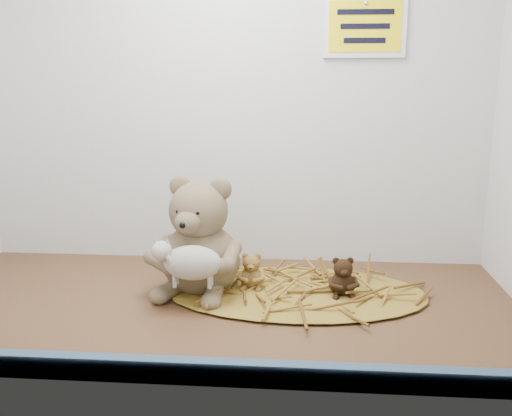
# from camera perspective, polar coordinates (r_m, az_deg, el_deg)

# --- Properties ---
(alcove_shell) EXTENTS (1.20, 0.60, 0.90)m
(alcove_shell) POSITION_cam_1_polar(r_m,az_deg,el_deg) (1.15, -3.78, 13.38)
(alcove_shell) COLOR #432917
(alcove_shell) RESTS_ON ground
(front_rail) EXTENTS (1.19, 0.02, 0.04)m
(front_rail) POSITION_cam_1_polar(r_m,az_deg,el_deg) (0.88, -7.03, -15.82)
(front_rail) COLOR #384C6B
(front_rail) RESTS_ON shelf_floor
(straw_bed) EXTENTS (0.54, 0.32, 0.01)m
(straw_bed) POSITION_cam_1_polar(r_m,az_deg,el_deg) (1.20, 4.03, -8.38)
(straw_bed) COLOR brown
(straw_bed) RESTS_ON shelf_floor
(main_teddy) EXTENTS (0.24, 0.25, 0.25)m
(main_teddy) POSITION_cam_1_polar(r_m,az_deg,el_deg) (1.18, -5.60, -2.76)
(main_teddy) COLOR olive
(main_teddy) RESTS_ON shelf_floor
(toy_lamb) EXTENTS (0.15, 0.09, 0.10)m
(toy_lamb) POSITION_cam_1_polar(r_m,az_deg,el_deg) (1.11, -6.37, -5.47)
(toy_lamb) COLOR #BBB4A8
(toy_lamb) RESTS_ON main_teddy
(mini_teddy_tan) EXTENTS (0.06, 0.06, 0.07)m
(mini_teddy_tan) POSITION_cam_1_polar(r_m,az_deg,el_deg) (1.20, -0.44, -6.15)
(mini_teddy_tan) COLOR olive
(mini_teddy_tan) RESTS_ON straw_bed
(mini_teddy_brown) EXTENTS (0.07, 0.07, 0.08)m
(mini_teddy_brown) POSITION_cam_1_polar(r_m,az_deg,el_deg) (1.17, 8.67, -6.65)
(mini_teddy_brown) COLOR black
(mini_teddy_brown) RESTS_ON straw_bed
(wall_sign) EXTENTS (0.16, 0.01, 0.11)m
(wall_sign) POSITION_cam_1_polar(r_m,az_deg,el_deg) (1.35, 10.83, 17.41)
(wall_sign) COLOR yellow
(wall_sign) RESTS_ON back_wall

